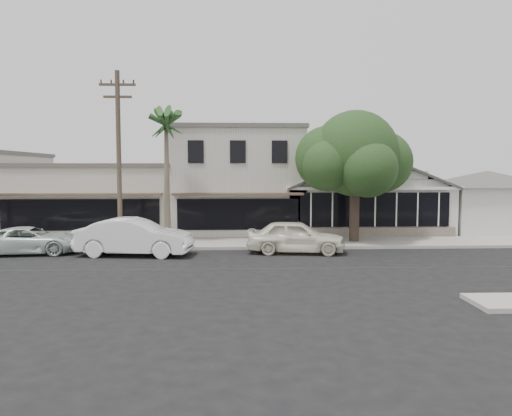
{
  "coord_description": "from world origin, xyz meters",
  "views": [
    {
      "loc": [
        -3.14,
        -20.25,
        4.08
      ],
      "look_at": [
        -2.06,
        6.0,
        2.05
      ],
      "focal_mm": 35.0,
      "sensor_mm": 36.0,
      "label": 1
    }
  ],
  "objects_px": {
    "car_1": "(134,237)",
    "shade_tree": "(353,156)",
    "car_0": "(296,237)",
    "car_2": "(30,240)",
    "utility_pole": "(119,155)"
  },
  "relations": [
    {
      "from": "shade_tree",
      "to": "car_2",
      "type": "bearing_deg",
      "value": -169.96
    },
    {
      "from": "utility_pole",
      "to": "car_1",
      "type": "height_order",
      "value": "utility_pole"
    },
    {
      "from": "car_0",
      "to": "car_1",
      "type": "height_order",
      "value": "car_1"
    },
    {
      "from": "car_1",
      "to": "car_0",
      "type": "bearing_deg",
      "value": -80.02
    },
    {
      "from": "car_2",
      "to": "car_1",
      "type": "bearing_deg",
      "value": -103.96
    },
    {
      "from": "utility_pole",
      "to": "car_0",
      "type": "xyz_separation_m",
      "value": [
        8.8,
        -1.37,
        -3.98
      ]
    },
    {
      "from": "car_0",
      "to": "shade_tree",
      "type": "xyz_separation_m",
      "value": [
        3.54,
        3.2,
        4.0
      ]
    },
    {
      "from": "car_1",
      "to": "car_2",
      "type": "relative_size",
      "value": 1.14
    },
    {
      "from": "car_1",
      "to": "shade_tree",
      "type": "relative_size",
      "value": 0.74
    },
    {
      "from": "car_1",
      "to": "utility_pole",
      "type": "bearing_deg",
      "value": 38.13
    },
    {
      "from": "car_0",
      "to": "car_2",
      "type": "bearing_deg",
      "value": 95.9
    },
    {
      "from": "car_1",
      "to": "car_2",
      "type": "xyz_separation_m",
      "value": [
        -5.17,
        0.67,
        -0.23
      ]
    },
    {
      "from": "car_0",
      "to": "car_1",
      "type": "distance_m",
      "value": 7.76
    },
    {
      "from": "car_1",
      "to": "shade_tree",
      "type": "xyz_separation_m",
      "value": [
        11.29,
        3.59,
        3.92
      ]
    },
    {
      "from": "car_1",
      "to": "car_2",
      "type": "bearing_deg",
      "value": 89.75
    }
  ]
}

